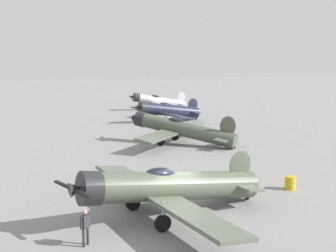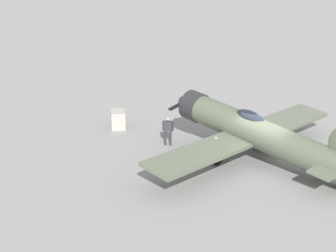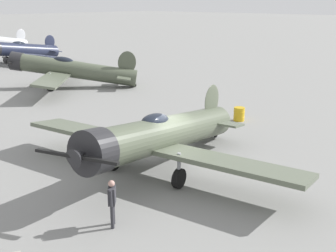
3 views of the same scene
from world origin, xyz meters
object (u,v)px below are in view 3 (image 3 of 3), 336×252
(airplane_mid_apron, at_px, (70,69))
(ground_crew_mechanic, at_px, (112,199))
(airplane_foreground, at_px, (161,136))
(fuel_drum, at_px, (239,114))
(airplane_far_line, at_px, (22,50))

(airplane_mid_apron, height_order, ground_crew_mechanic, airplane_mid_apron)
(airplane_foreground, distance_m, airplane_mid_apron, 19.29)
(airplane_foreground, bearing_deg, airplane_mid_apron, -122.90)
(airplane_foreground, bearing_deg, fuel_drum, -178.23)
(airplane_mid_apron, bearing_deg, fuel_drum, 139.29)
(airplane_mid_apron, bearing_deg, airplane_far_line, -59.39)
(airplane_foreground, height_order, fuel_drum, airplane_foreground)
(ground_crew_mechanic, relative_size, fuel_drum, 1.94)
(airplane_mid_apron, xyz_separation_m, airplane_far_line, (-15.41, 4.41, 0.00))
(fuel_drum, bearing_deg, ground_crew_mechanic, -74.45)
(ground_crew_mechanic, bearing_deg, airplane_mid_apron, 104.49)
(airplane_foreground, distance_m, airplane_far_line, 35.23)
(fuel_drum, bearing_deg, airplane_foreground, -79.53)
(airplane_foreground, relative_size, airplane_far_line, 1.03)
(ground_crew_mechanic, bearing_deg, fuel_drum, 62.36)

